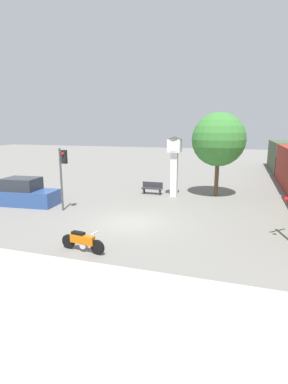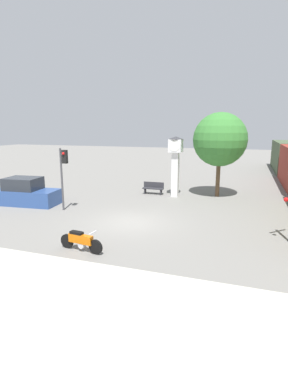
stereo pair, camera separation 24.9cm
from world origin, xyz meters
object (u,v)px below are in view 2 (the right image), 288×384
(clock_tower, at_px, (175,157))
(parked_car, at_px, (26,193))
(street_tree, at_px, (220,140))
(motorcycle, at_px, (81,241))
(traffic_light, at_px, (63,168))
(bench, at_px, (153,188))

(clock_tower, relative_size, parked_car, 1.01)
(parked_car, bearing_deg, street_tree, 23.16)
(motorcycle, xyz_separation_m, traffic_light, (-4.15, 5.20, 2.20))
(bench, xyz_separation_m, parked_car, (-7.11, -5.73, 0.26))
(bench, bearing_deg, motorcycle, -88.20)
(parked_car, bearing_deg, clock_tower, 25.90)
(street_tree, bearing_deg, clock_tower, -160.18)
(bench, height_order, parked_car, parked_car)
(traffic_light, bearing_deg, street_tree, 39.27)
(clock_tower, xyz_separation_m, parked_car, (-8.86, -5.46, -2.17))
(motorcycle, height_order, clock_tower, clock_tower)
(bench, bearing_deg, parked_car, -141.12)
(motorcycle, relative_size, bench, 1.30)
(street_tree, bearing_deg, traffic_light, -140.73)
(street_tree, distance_m, bench, 6.04)
(street_tree, relative_size, bench, 3.81)
(traffic_light, relative_size, bench, 2.39)
(motorcycle, xyz_separation_m, clock_tower, (1.39, 11.09, 2.48))
(traffic_light, height_order, parked_car, traffic_light)
(motorcycle, bearing_deg, bench, 99.42)
(parked_car, bearing_deg, motorcycle, -42.76)
(traffic_light, xyz_separation_m, bench, (3.79, 6.17, -2.15))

